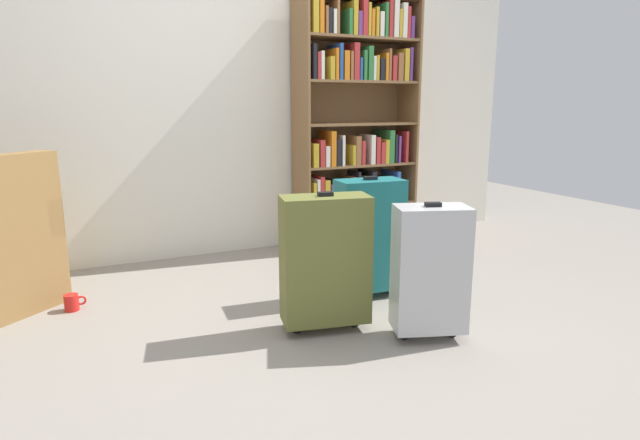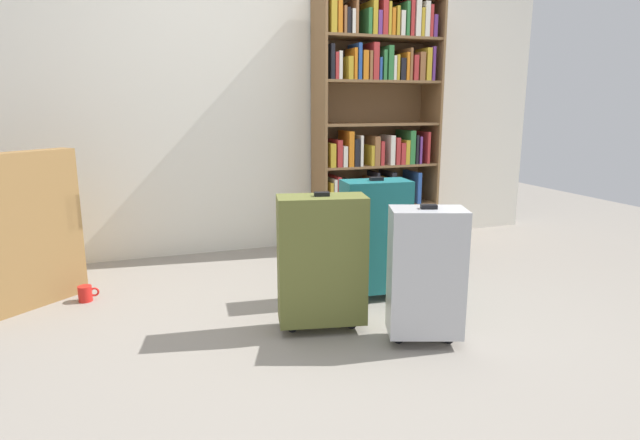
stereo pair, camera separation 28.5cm
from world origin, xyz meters
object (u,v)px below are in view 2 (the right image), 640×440
object	(u,v)px
suitcase_olive	(322,260)
suitcase_silver	(426,272)
bookshelf	(376,113)
mug	(86,294)
suitcase_teal	(375,236)

from	to	relation	value
suitcase_olive	suitcase_silver	bearing A→B (deg)	-36.31
bookshelf	mug	distance (m)	2.51
bookshelf	suitcase_teal	distance (m)	1.45
mug	suitcase_olive	size ratio (longest dim) A/B	0.16
mug	suitcase_olive	distance (m)	1.51
suitcase_silver	suitcase_olive	size ratio (longest dim) A/B	0.95
bookshelf	suitcase_teal	xyz separation A→B (m)	(-0.53, -1.16, -0.70)
bookshelf	suitcase_olive	size ratio (longest dim) A/B	2.70
suitcase_silver	suitcase_teal	bearing A→B (deg)	86.91
suitcase_silver	suitcase_teal	distance (m)	0.65
bookshelf	mug	size ratio (longest dim) A/B	16.44
mug	suitcase_teal	size ratio (longest dim) A/B	0.16
suitcase_olive	bookshelf	bearing A→B (deg)	56.37
bookshelf	suitcase_silver	world-z (taller)	bookshelf
mug	suitcase_olive	bearing A→B (deg)	-35.33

